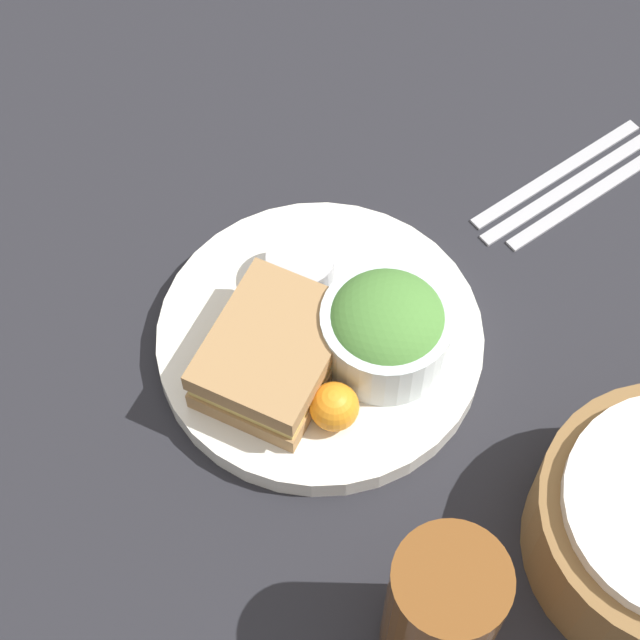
% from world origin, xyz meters
% --- Properties ---
extents(ground_plane, '(4.00, 4.00, 0.00)m').
position_xyz_m(ground_plane, '(0.00, 0.00, 0.00)').
color(ground_plane, '#232328').
extents(plate, '(0.26, 0.26, 0.02)m').
position_xyz_m(plate, '(0.00, 0.00, 0.01)').
color(plate, white).
rests_on(plate, ground_plane).
extents(sandwich, '(0.14, 0.13, 0.05)m').
position_xyz_m(sandwich, '(0.05, -0.00, 0.04)').
color(sandwich, '#A37A4C').
rests_on(sandwich, plate).
extents(salad_bowl, '(0.10, 0.10, 0.07)m').
position_xyz_m(salad_bowl, '(-0.03, 0.05, 0.05)').
color(salad_bowl, silver).
rests_on(salad_bowl, plate).
extents(dressing_cup, '(0.06, 0.06, 0.03)m').
position_xyz_m(dressing_cup, '(-0.02, -0.05, 0.04)').
color(dressing_cup, '#B7B7BC').
rests_on(dressing_cup, plate).
extents(orange_wedge, '(0.04, 0.04, 0.04)m').
position_xyz_m(orange_wedge, '(0.04, 0.06, 0.04)').
color(orange_wedge, orange).
rests_on(orange_wedge, plate).
extents(drink_glass, '(0.08, 0.08, 0.13)m').
position_xyz_m(drink_glass, '(0.10, 0.23, 0.07)').
color(drink_glass, brown).
rests_on(drink_glass, ground_plane).
extents(fork, '(0.20, 0.03, 0.01)m').
position_xyz_m(fork, '(-0.28, 0.01, 0.00)').
color(fork, '#B2B2B7').
rests_on(fork, ground_plane).
extents(knife, '(0.21, 0.03, 0.01)m').
position_xyz_m(knife, '(-0.28, 0.03, 0.00)').
color(knife, '#B2B2B7').
rests_on(knife, ground_plane).
extents(spoon, '(0.18, 0.03, 0.01)m').
position_xyz_m(spoon, '(-0.28, 0.05, 0.00)').
color(spoon, '#B2B2B7').
rests_on(spoon, ground_plane).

